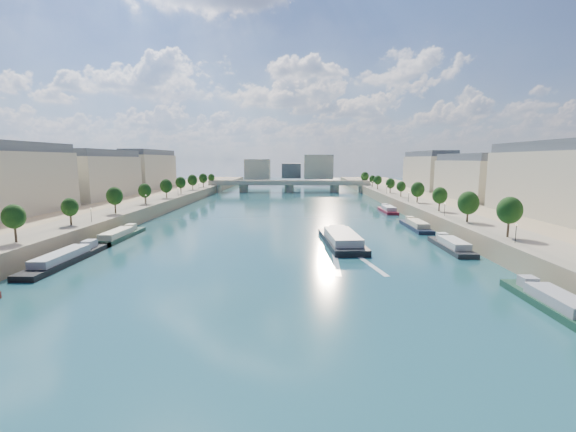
{
  "coord_description": "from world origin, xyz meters",
  "views": [
    {
      "loc": [
        6.08,
        -36.47,
        22.78
      ],
      "look_at": [
        3.04,
        84.24,
        5.0
      ],
      "focal_mm": 24.0,
      "sensor_mm": 36.0,
      "label": 1
    }
  ],
  "objects": [
    {
      "name": "wake",
      "position": [
        18.03,
        49.65,
        0.02
      ],
      "size": [
        10.75,
        26.03,
        0.04
      ],
      "color": "silver",
      "rests_on": "ground"
    },
    {
      "name": "trees_right",
      "position": [
        55.0,
        110.0,
        10.48
      ],
      "size": [
        4.8,
        268.8,
        8.26
      ],
      "color": "#382B1E",
      "rests_on": "ground"
    },
    {
      "name": "pave_right",
      "position": [
        57.0,
        100.0,
        5.05
      ],
      "size": [
        14.0,
        520.0,
        0.1
      ],
      "primitive_type": "cube",
      "color": "gray",
      "rests_on": "quay_right"
    },
    {
      "name": "tour_barge",
      "position": [
        18.03,
        66.18,
        1.19
      ],
      "size": [
        10.86,
        30.91,
        4.12
      ],
      "rotation": [
        0.0,
        0.0,
        0.07
      ],
      "color": "black",
      "rests_on": "ground"
    },
    {
      "name": "bridge",
      "position": [
        0.0,
        234.1,
        5.08
      ],
      "size": [
        112.0,
        12.0,
        8.15
      ],
      "color": "#C1B79E",
      "rests_on": "ground"
    },
    {
      "name": "quay_left",
      "position": [
        -72.0,
        100.0,
        2.5
      ],
      "size": [
        44.0,
        520.0,
        5.0
      ],
      "primitive_type": "cube",
      "color": "#9E8460",
      "rests_on": "ground"
    },
    {
      "name": "lamps_left",
      "position": [
        -52.5,
        90.0,
        7.78
      ],
      "size": [
        0.36,
        200.36,
        4.28
      ],
      "color": "black",
      "rests_on": "ground"
    },
    {
      "name": "moored_barges_right",
      "position": [
        45.5,
        58.35,
        0.84
      ],
      "size": [
        5.0,
        160.77,
        3.6
      ],
      "color": "black",
      "rests_on": "ground"
    },
    {
      "name": "skyline",
      "position": [
        3.19,
        319.52,
        14.66
      ],
      "size": [
        79.0,
        42.0,
        22.0
      ],
      "color": "#BCAB90",
      "rests_on": "ground"
    },
    {
      "name": "buildings_right",
      "position": [
        85.0,
        112.0,
        16.45
      ],
      "size": [
        16.0,
        226.0,
        23.2
      ],
      "color": "#BCAB90",
      "rests_on": "ground"
    },
    {
      "name": "quay_right",
      "position": [
        72.0,
        100.0,
        2.5
      ],
      "size": [
        44.0,
        520.0,
        5.0
      ],
      "primitive_type": "cube",
      "color": "#9E8460",
      "rests_on": "ground"
    },
    {
      "name": "trees_left",
      "position": [
        -55.0,
        102.0,
        10.48
      ],
      "size": [
        4.8,
        268.8,
        8.26
      ],
      "color": "#382B1E",
      "rests_on": "ground"
    },
    {
      "name": "ground",
      "position": [
        0.0,
        100.0,
        0.0
      ],
      "size": [
        700.0,
        700.0,
        0.0
      ],
      "primitive_type": "plane",
      "color": "#0D393C",
      "rests_on": "ground"
    },
    {
      "name": "pave_left",
      "position": [
        -57.0,
        100.0,
        5.05
      ],
      "size": [
        14.0,
        520.0,
        0.1
      ],
      "primitive_type": "cube",
      "color": "gray",
      "rests_on": "quay_left"
    },
    {
      "name": "buildings_left",
      "position": [
        -85.0,
        112.0,
        16.45
      ],
      "size": [
        16.0,
        226.0,
        23.2
      ],
      "color": "#BCAB90",
      "rests_on": "ground"
    },
    {
      "name": "moored_barges_left",
      "position": [
        -45.5,
        29.65,
        0.84
      ],
      "size": [
        5.0,
        115.8,
        3.6
      ],
      "color": "#161E32",
      "rests_on": "ground"
    },
    {
      "name": "lamps_right",
      "position": [
        52.5,
        105.0,
        7.78
      ],
      "size": [
        0.36,
        200.36,
        4.28
      ],
      "color": "black",
      "rests_on": "ground"
    }
  ]
}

